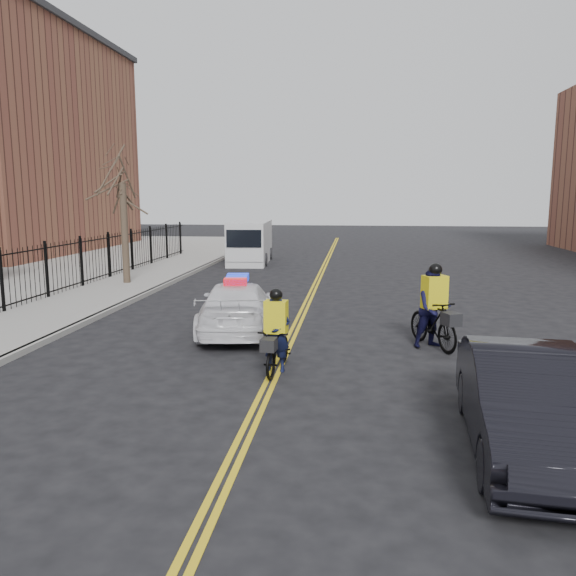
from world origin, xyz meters
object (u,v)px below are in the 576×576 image
(police_cruiser, at_px, (237,307))
(dark_sedan, at_px, (527,402))
(cyclist_far, at_px, (434,315))
(cargo_van, at_px, (250,243))
(cyclist_near, at_px, (276,343))

(police_cruiser, bearing_deg, dark_sedan, 122.56)
(cyclist_far, bearing_deg, cargo_van, 90.08)
(dark_sedan, height_order, cyclist_near, cyclist_near)
(dark_sedan, xyz_separation_m, cargo_van, (-8.20, 22.30, 0.37))
(police_cruiser, distance_m, cargo_van, 15.94)
(dark_sedan, relative_size, cargo_van, 0.81)
(police_cruiser, distance_m, cyclist_near, 3.63)
(cyclist_near, bearing_deg, cyclist_far, 38.46)
(dark_sedan, height_order, cargo_van, cargo_van)
(police_cruiser, distance_m, dark_sedan, 8.62)
(cyclist_near, height_order, cyclist_far, cyclist_far)
(dark_sedan, xyz_separation_m, cyclist_far, (-0.56, 5.57, 0.08))
(cyclist_near, bearing_deg, dark_sedan, -33.76)
(police_cruiser, xyz_separation_m, cyclist_far, (5.01, -1.02, 0.13))
(police_cruiser, xyz_separation_m, cyclist_near, (1.52, -3.29, -0.07))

